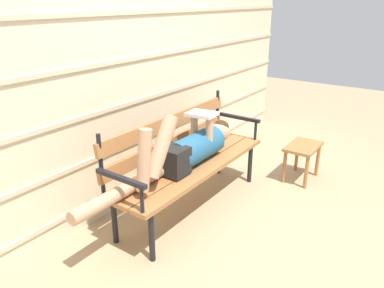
# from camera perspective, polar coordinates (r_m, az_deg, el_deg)

# --- Properties ---
(ground_plane) EXTENTS (12.00, 12.00, 0.00)m
(ground_plane) POSITION_cam_1_polar(r_m,az_deg,el_deg) (3.36, 2.81, -10.65)
(ground_plane) COLOR tan
(house_siding) EXTENTS (5.44, 0.08, 2.23)m
(house_siding) POSITION_cam_1_polar(r_m,az_deg,el_deg) (3.40, -8.23, 9.89)
(house_siding) COLOR beige
(house_siding) RESTS_ON ground
(park_bench) EXTENTS (1.74, 0.50, 0.90)m
(park_bench) POSITION_cam_1_polar(r_m,az_deg,el_deg) (3.27, -1.02, -1.90)
(park_bench) COLOR #9E6638
(park_bench) RESTS_ON ground
(reclining_person) EXTENTS (1.78, 0.26, 0.56)m
(reclining_person) POSITION_cam_1_polar(r_m,az_deg,el_deg) (3.12, -0.98, -0.94)
(reclining_person) COLOR #23567A
(footstool) EXTENTS (0.44, 0.29, 0.38)m
(footstool) POSITION_cam_1_polar(r_m,az_deg,el_deg) (4.00, 16.57, -1.20)
(footstool) COLOR #9E6638
(footstool) RESTS_ON ground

